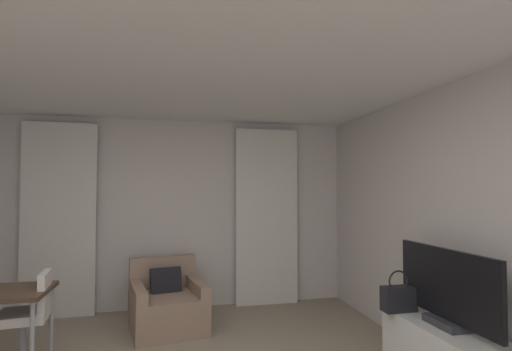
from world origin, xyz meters
name	(u,v)px	position (x,y,z in m)	size (l,w,h in m)	color
wall_window	(169,213)	(0.00, 3.03, 1.30)	(5.12, 0.06, 2.60)	silver
wall_right	(504,233)	(2.53, 0.00, 1.30)	(0.06, 6.12, 2.60)	silver
ceiling	(166,32)	(0.00, 0.00, 2.63)	(5.12, 6.12, 0.06)	white
curtain_left_panel	(59,219)	(-1.38, 2.90, 1.25)	(0.90, 0.06, 2.50)	silver
curtain_right_panel	(267,216)	(1.38, 2.90, 1.25)	(0.90, 0.06, 2.50)	silver
armchair	(167,306)	(0.00, 2.20, 0.27)	(0.95, 1.01, 0.79)	#997A66
desk_chair	(28,328)	(-1.21, 1.36, 0.39)	(0.48, 0.48, 0.88)	gray
tv_flatscreen	(446,289)	(2.22, 0.26, 0.83)	(0.20, 1.13, 0.62)	#333338
handbag_primary	(399,298)	(2.06, 0.69, 0.65)	(0.30, 0.14, 0.37)	black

